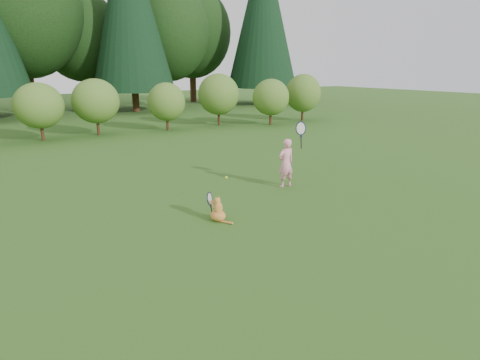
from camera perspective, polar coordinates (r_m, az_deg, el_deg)
ground at (r=8.51m, az=1.58°, el=-5.98°), size 100.00×100.00×0.00m
shrub_row at (r=20.22m, az=-18.62°, el=9.88°), size 28.00×3.00×2.80m
child at (r=10.89m, az=6.62°, el=2.57°), size 0.74×0.41×1.99m
cat at (r=8.52m, az=-3.21°, el=-4.03°), size 0.38×0.73×0.72m
tennis_ball at (r=9.44m, az=-1.96°, el=0.36°), size 0.07×0.07×0.07m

